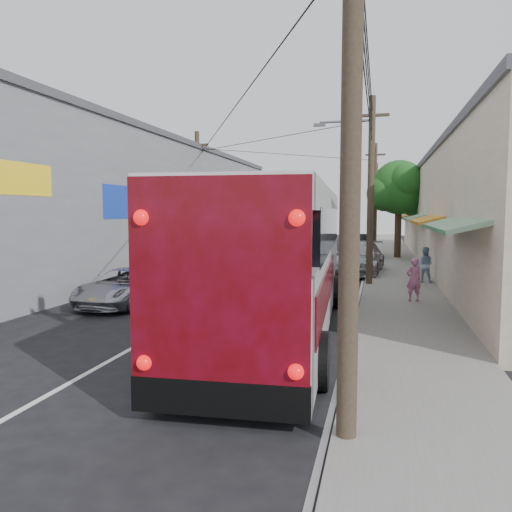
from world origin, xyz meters
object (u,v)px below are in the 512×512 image
Objects in this scene: coach_bus at (281,258)px; parked_suv at (359,258)px; jeepney at (126,287)px; pedestrian_far at (424,265)px; pedestrian_near at (414,279)px; parked_car_far at (354,245)px; parked_car_mid at (364,249)px.

parked_suv is at bearing 79.59° from coach_bus.
coach_bus reaches higher than jeepney.
coach_bus is 8.55× the size of pedestrian_far.
parked_car_far is at bearing -102.01° from pedestrian_near.
parked_car_mid is 2.55× the size of pedestrian_far.
pedestrian_near is (2.18, -16.16, 0.20)m from parked_car_mid.
parked_suv is (7.47, 10.60, 0.18)m from jeepney.
jeepney is at bearing -7.15° from pedestrian_near.
pedestrian_far reaches higher than parked_suv.
parked_car_mid is at bearing -69.53° from parked_car_far.
coach_bus is 12.86m from parked_suv.
pedestrian_far reaches higher than parked_car_far.
pedestrian_far is (3.63, -13.06, 0.09)m from parked_car_far.
jeepney is 2.97× the size of pedestrian_near.
parked_car_far is (6.77, 20.33, 0.18)m from jeepney.
pedestrian_near reaches higher than parked_suv.
parked_car_mid is 16.30m from pedestrian_near.
coach_bus is 20.76m from parked_car_mid.
parked_car_far is at bearing 84.49° from coach_bus.
pedestrian_far is at bearing 35.98° from jeepney.
parked_car_far is 18.16m from pedestrian_near.
parked_suv is (1.61, 12.71, -1.15)m from coach_bus.
jeepney is (-5.86, 2.11, -1.33)m from coach_bus.
pedestrian_near is at bearing -81.90° from parked_car_far.
jeepney is at bearing 157.03° from coach_bus.
pedestrian_far is (4.54, 9.38, -1.06)m from coach_bus.
coach_bus is 2.39× the size of parked_suv.
parked_suv reaches higher than parked_car_far.
parked_suv is 1.40× the size of parked_car_mid.
jeepney is 12.69m from pedestrian_far.
pedestrian_near reaches higher than parked_car_far.
pedestrian_near is (2.88, -17.93, 0.07)m from parked_car_far.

